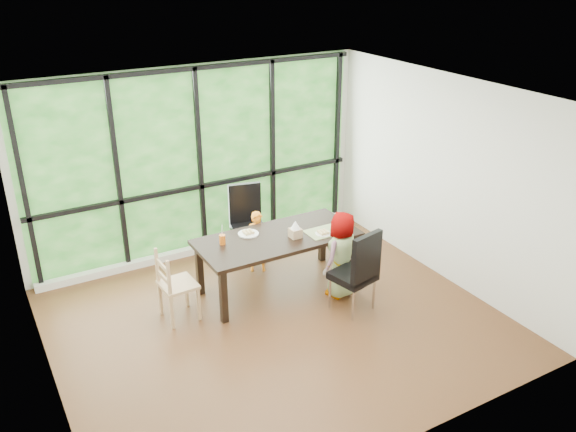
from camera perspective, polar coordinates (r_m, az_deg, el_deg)
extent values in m
plane|color=black|center=(7.28, -1.13, -10.00)|extent=(5.00, 5.00, 0.00)
plane|color=silver|center=(8.53, -8.51, 5.14)|extent=(5.00, 0.00, 5.00)
cube|color=#154814|center=(8.51, -8.46, 5.10)|extent=(4.80, 0.02, 2.65)
cube|color=silver|center=(8.95, -7.77, -2.94)|extent=(4.80, 0.12, 0.10)
cube|color=black|center=(7.76, -1.01, -4.45)|extent=(2.12, 1.09, 0.75)
cube|color=black|center=(8.44, -3.78, -0.79)|extent=(0.55, 0.55, 1.08)
cube|color=black|center=(7.29, 6.20, -5.13)|extent=(0.55, 0.55, 1.08)
cube|color=tan|center=(7.24, -10.40, -6.43)|extent=(0.42, 0.44, 0.90)
imported|color=orange|center=(8.18, -2.92, -2.44)|extent=(0.37, 0.32, 0.87)
imported|color=slate|center=(7.56, 4.95, -3.71)|extent=(0.64, 0.53, 1.13)
cube|color=tan|center=(7.71, 3.41, -1.51)|extent=(0.45, 0.33, 0.01)
cylinder|color=white|center=(7.65, -3.79, -1.70)|extent=(0.27, 0.27, 0.02)
cylinder|color=white|center=(7.65, 3.37, -1.70)|extent=(0.21, 0.21, 0.01)
cylinder|color=orange|center=(7.41, -6.26, -2.24)|extent=(0.08, 0.08, 0.12)
cylinder|color=green|center=(7.77, 5.28, -0.90)|extent=(0.08, 0.08, 0.13)
cylinder|color=white|center=(8.06, 4.85, -0.06)|extent=(0.09, 0.09, 0.09)
cube|color=tan|center=(7.54, 0.70, -1.62)|extent=(0.14, 0.14, 0.12)
cylinder|color=white|center=(7.37, -6.29, -1.54)|extent=(0.01, 0.04, 0.20)
cylinder|color=pink|center=(7.73, 5.31, -0.21)|extent=(0.01, 0.04, 0.20)
cone|color=white|center=(7.49, 0.71, -0.83)|extent=(0.12, 0.12, 0.11)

